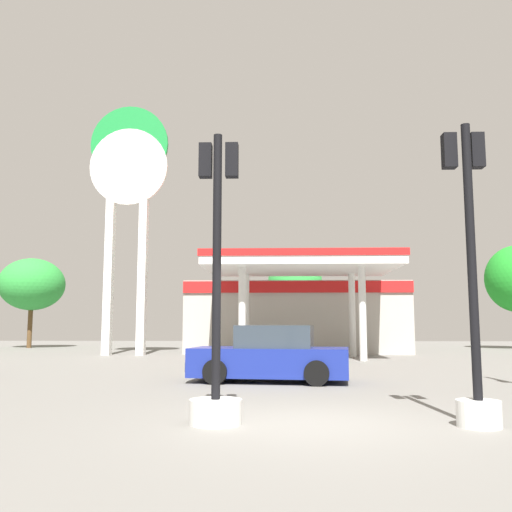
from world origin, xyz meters
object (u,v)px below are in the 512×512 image
Objects in this scene: station_pole_sign at (128,193)px; traffic_signal_0 at (216,336)px; traffic_signal_2 at (473,314)px; tree_1 at (295,280)px; car_1 at (271,356)px; tree_0 at (32,284)px.

traffic_signal_0 is (6.80, -19.56, -7.04)m from station_pole_sign.
tree_1 is at bearing 94.06° from traffic_signal_2.
traffic_signal_2 is (3.19, -6.55, 1.00)m from car_1.
traffic_signal_0 is 0.77× the size of tree_0.
tree_0 is 17.88m from tree_1.
traffic_signal_2 is at bearing -61.26° from station_pole_sign.
traffic_signal_2 reaches higher than car_1.
tree_0 is (-16.38, 21.90, 3.56)m from car_1.
station_pole_sign is at bearing 118.74° from traffic_signal_2.
tree_1 is at bearing 85.29° from traffic_signal_0.
tree_0 is 1.03× the size of tree_1.
station_pole_sign is at bearing -45.00° from tree_0.
station_pole_sign is 2.78× the size of traffic_signal_2.
tree_1 reaches higher than car_1.
station_pole_sign reaches higher than car_1.
car_1 is 0.75× the size of tree_1.
traffic_signal_2 is 34.62m from tree_0.
station_pole_sign reaches higher than traffic_signal_2.
station_pole_sign is 11.71m from tree_1.
traffic_signal_2 is 0.78× the size of tree_0.
tree_1 is at bearing 35.51° from station_pole_sign.
traffic_signal_0 is at bearing -94.71° from tree_1.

